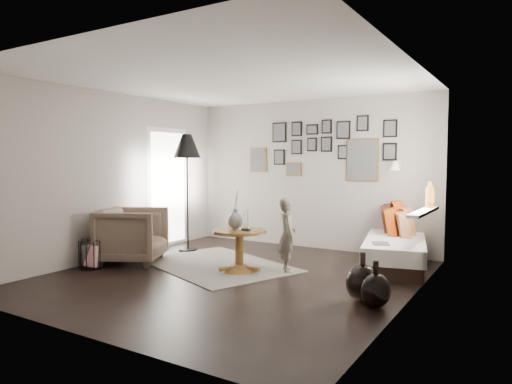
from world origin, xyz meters
The scene contains 23 objects.
ground centered at (0.00, 0.00, 0.00)m, with size 4.80×4.80×0.00m, color black.
wall_back centered at (0.00, 2.40, 1.30)m, with size 4.50×4.50×0.00m, color gray.
wall_front centered at (0.00, -2.40, 1.30)m, with size 4.50×4.50×0.00m, color gray.
wall_left centered at (-2.25, 0.00, 1.30)m, with size 4.80×4.80×0.00m, color gray.
wall_right centered at (2.25, 0.00, 1.30)m, with size 4.80×4.80×0.00m, color gray.
ceiling centered at (0.00, 0.00, 2.60)m, with size 4.80×4.80×0.00m, color white.
door_left centered at (-2.23, 1.20, 1.05)m, with size 0.00×2.14×2.14m.
window_right centered at (2.18, 1.34, 0.93)m, with size 0.15×1.32×1.30m.
gallery_wall centered at (0.29, 2.38, 1.74)m, with size 2.74×0.03×1.08m.
wall_sconce centered at (1.55, 2.13, 1.46)m, with size 0.18×0.36×0.16m.
rug centered at (-0.57, 0.41, 0.01)m, with size 2.24×1.57×0.01m, color #BEB6A7.
pedestal_table centered at (-0.08, 0.27, 0.27)m, with size 0.75×0.75×0.59m.
vase centered at (-0.16, 0.29, 0.75)m, with size 0.21×0.21×0.54m.
candles centered at (0.03, 0.27, 0.72)m, with size 0.13×0.13×0.28m.
daybed centered at (1.70, 1.74, 0.29)m, with size 1.20×2.00×0.92m.
magazine_on_daybed centered at (1.65, 1.10, 0.43)m, with size 0.21×0.28×0.02m, color black.
armchair centered at (-1.76, -0.11, 0.42)m, with size 0.89×0.92×0.83m, color brown.
armchair_cushion centered at (-1.73, -0.06, 0.48)m, with size 0.38×0.38×0.09m, color white.
floor_lamp centered at (-1.63, 1.03, 1.71)m, with size 0.46×0.46×1.98m.
magazine_basket centered at (-2.00, -0.68, 0.20)m, with size 0.38×0.38×0.40m.
demijohn_large centered at (1.82, -0.18, 0.21)m, with size 0.36×0.36×0.55m.
demijohn_small centered at (2.00, -0.30, 0.19)m, with size 0.32×0.32×0.50m.
child centered at (0.50, 0.59, 0.51)m, with size 0.37×0.25×1.03m, color #5C5349.
Camera 1 is at (3.37, -4.95, 1.55)m, focal length 32.00 mm.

